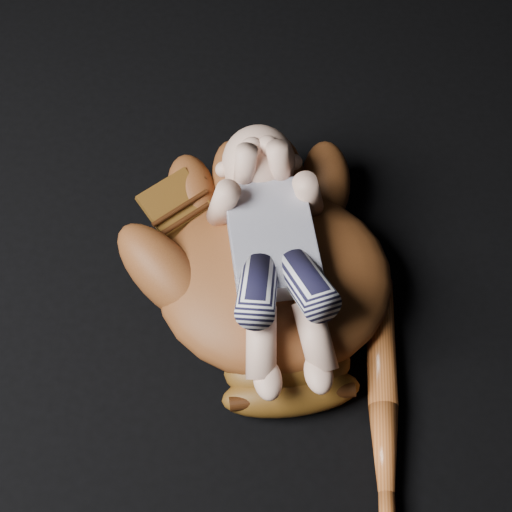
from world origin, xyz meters
name	(u,v)px	position (x,y,z in m)	size (l,w,h in m)	color
baseball_glove	(275,273)	(0.03, 0.19, 0.07)	(0.42, 0.48, 0.15)	#5C2D13
newborn_baby	(276,254)	(0.03, 0.18, 0.14)	(0.19, 0.41, 0.16)	#DCA88D
baseball_bat	(384,424)	(0.19, 0.00, 0.02)	(0.04, 0.44, 0.04)	#B05522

